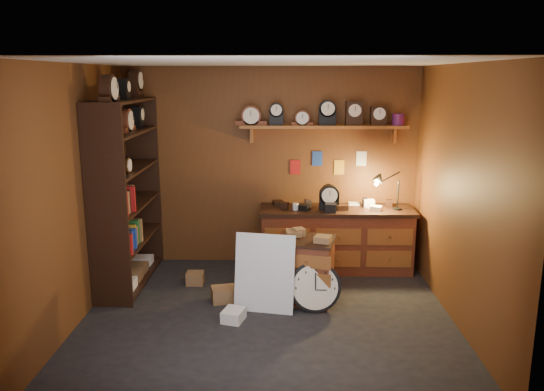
{
  "coord_description": "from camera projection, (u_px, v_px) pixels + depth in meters",
  "views": [
    {
      "loc": [
        0.15,
        -5.37,
        2.56
      ],
      "look_at": [
        0.05,
        0.35,
        1.28
      ],
      "focal_mm": 35.0,
      "sensor_mm": 36.0,
      "label": 1
    }
  ],
  "objects": [
    {
      "name": "white_panel",
      "position": [
        265.0,
        309.0,
        5.97
      ],
      "size": [
        0.69,
        0.31,
        0.88
      ],
      "primitive_type": "cube",
      "rotation": [
        -0.17,
        0.0,
        -0.19
      ],
      "color": "silver",
      "rests_on": "ground"
    },
    {
      "name": "floor",
      "position": [
        267.0,
        316.0,
        5.81
      ],
      "size": [
        4.0,
        4.0,
        0.0
      ],
      "primitive_type": "plane",
      "color": "black",
      "rests_on": "ground"
    },
    {
      "name": "floor_box_c",
      "position": [
        195.0,
        278.0,
        6.68
      ],
      "size": [
        0.21,
        0.18,
        0.16
      ],
      "primitive_type": "cube",
      "rotation": [
        0.0,
        0.0,
        -0.0
      ],
      "color": "olive",
      "rests_on": "ground"
    },
    {
      "name": "floor_box_b",
      "position": [
        234.0,
        315.0,
        5.68
      ],
      "size": [
        0.27,
        0.3,
        0.13
      ],
      "primitive_type": "cube",
      "rotation": [
        0.0,
        0.0,
        -0.28
      ],
      "color": "white",
      "rests_on": "ground"
    },
    {
      "name": "shelving_unit",
      "position": [
        124.0,
        185.0,
        6.52
      ],
      "size": [
        0.47,
        1.6,
        2.58
      ],
      "color": "black",
      "rests_on": "ground"
    },
    {
      "name": "big_round_clock",
      "position": [
        315.0,
        287.0,
        5.88
      ],
      "size": [
        0.57,
        0.18,
        0.57
      ],
      "color": "black",
      "rests_on": "ground"
    },
    {
      "name": "room_shell",
      "position": [
        272.0,
        159.0,
        5.53
      ],
      "size": [
        4.02,
        3.62,
        2.71
      ],
      "color": "brown",
      "rests_on": "ground"
    },
    {
      "name": "low_cabinet",
      "position": [
        305.0,
        267.0,
        6.13
      ],
      "size": [
        0.76,
        0.68,
        0.84
      ],
      "rotation": [
        0.0,
        0.0,
        -0.22
      ],
      "color": "brown",
      "rests_on": "ground"
    },
    {
      "name": "floor_box_a",
      "position": [
        224.0,
        294.0,
        6.17
      ],
      "size": [
        0.32,
        0.29,
        0.17
      ],
      "primitive_type": "cube",
      "rotation": [
        0.0,
        0.0,
        0.24
      ],
      "color": "olive",
      "rests_on": "ground"
    },
    {
      "name": "mini_fridge",
      "position": [
        293.0,
        254.0,
        7.11
      ],
      "size": [
        0.51,
        0.53,
        0.46
      ],
      "rotation": [
        0.0,
        0.0,
        -0.17
      ],
      "color": "silver",
      "rests_on": "ground"
    },
    {
      "name": "workbench",
      "position": [
        336.0,
        236.0,
        7.13
      ],
      "size": [
        2.04,
        0.66,
        1.36
      ],
      "color": "brown",
      "rests_on": "ground"
    }
  ]
}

